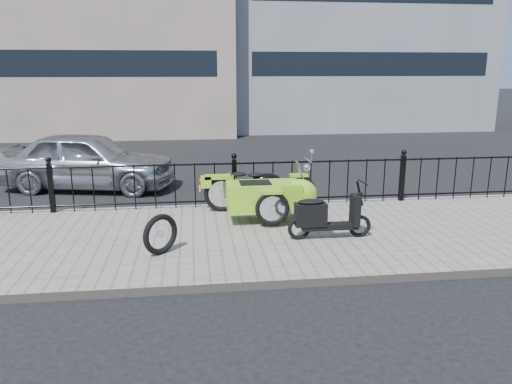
{
  "coord_description": "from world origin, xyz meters",
  "views": [
    {
      "loc": [
        -0.79,
        -8.35,
        2.81
      ],
      "look_at": [
        0.26,
        -0.1,
        0.75
      ],
      "focal_mm": 35.0,
      "sensor_mm": 36.0,
      "label": 1
    }
  ],
  "objects": [
    {
      "name": "iron_fence",
      "position": [
        0.0,
        1.3,
        0.59
      ],
      "size": [
        14.11,
        0.11,
        1.08
      ],
      "color": "black",
      "rests_on": "sidewalk"
    },
    {
      "name": "motorcycle_sidecar",
      "position": [
        0.61,
        0.34,
        0.59
      ],
      "size": [
        2.28,
        1.48,
        0.98
      ],
      "color": "black",
      "rests_on": "sidewalk"
    },
    {
      "name": "spare_tire",
      "position": [
        -1.31,
        -1.23,
        0.43
      ],
      "size": [
        0.52,
        0.47,
        0.62
      ],
      "primitive_type": "torus",
      "rotation": [
        1.57,
        0.0,
        0.72
      ],
      "color": "black",
      "rests_on": "sidewalk"
    },
    {
      "name": "ground",
      "position": [
        0.0,
        0.0,
        0.0
      ],
      "size": [
        120.0,
        120.0,
        0.0
      ],
      "primitive_type": "plane",
      "color": "black",
      "rests_on": "ground"
    },
    {
      "name": "sidewalk",
      "position": [
        0.0,
        -0.5,
        0.06
      ],
      "size": [
        30.0,
        3.8,
        0.12
      ],
      "primitive_type": "cube",
      "color": "slate",
      "rests_on": "ground"
    },
    {
      "name": "curb",
      "position": [
        0.0,
        1.44,
        0.06
      ],
      "size": [
        30.0,
        0.1,
        0.12
      ],
      "primitive_type": "cube",
      "color": "gray",
      "rests_on": "ground"
    },
    {
      "name": "scooter",
      "position": [
        1.27,
        -0.84,
        0.49
      ],
      "size": [
        1.39,
        0.4,
        0.94
      ],
      "color": "black",
      "rests_on": "sidewalk"
    },
    {
      "name": "sedan_car",
      "position": [
        -3.28,
        3.72,
        0.69
      ],
      "size": [
        4.3,
        2.44,
        1.38
      ],
      "primitive_type": "imported",
      "rotation": [
        0.0,
        0.0,
        1.36
      ],
      "color": "#A9ACB0",
      "rests_on": "ground"
    }
  ]
}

